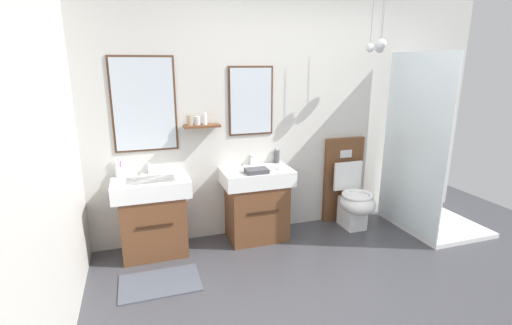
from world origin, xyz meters
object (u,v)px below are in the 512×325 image
vanity_sink_left (153,214)px  toothbrush_cup (119,172)px  shower_tray (426,192)px  soap_dispenser (277,156)px  vanity_sink_right (256,202)px  folded_hand_towel (257,171)px  toilet (350,194)px

vanity_sink_left → toothbrush_cup: toothbrush_cup is taller
vanity_sink_left → shower_tray: shower_tray is taller
vanity_sink_left → soap_dispenser: bearing=6.9°
vanity_sink_left → vanity_sink_right: 1.06m
vanity_sink_left → vanity_sink_right: size_ratio=1.00×
vanity_sink_right → soap_dispenser: size_ratio=4.29×
folded_hand_towel → shower_tray: bearing=-6.9°
vanity_sink_left → shower_tray: (2.95, -0.37, 0.02)m
soap_dispenser → vanity_sink_right: bearing=-150.7°
soap_dispenser → shower_tray: shower_tray is taller
vanity_sink_right → toilet: size_ratio=0.77×
vanity_sink_left → soap_dispenser: soap_dispenser is taller
toothbrush_cup → folded_hand_towel: size_ratio=0.88×
soap_dispenser → folded_hand_towel: size_ratio=0.82×
vanity_sink_right → shower_tray: 1.93m
vanity_sink_left → toothbrush_cup: bearing=151.3°
folded_hand_towel → shower_tray: (1.93, -0.23, -0.36)m
soap_dispenser → folded_hand_towel: soap_dispenser is taller
vanity_sink_right → toothbrush_cup: (-1.34, 0.15, 0.42)m
vanity_sink_left → toothbrush_cup: 0.53m
toilet → soap_dispenser: 0.98m
vanity_sink_left → folded_hand_towel: 1.10m
soap_dispenser → shower_tray: bearing=-18.3°
toilet → soap_dispenser: size_ratio=5.56×
vanity_sink_right → toothbrush_cup: bearing=173.5°
toothbrush_cup → shower_tray: 3.30m
vanity_sink_left → shower_tray: bearing=-7.1°
toothbrush_cup → shower_tray: shower_tray is taller
toilet → folded_hand_towel: bearing=-173.9°
vanity_sink_right → folded_hand_towel: size_ratio=3.51×
toilet → toothbrush_cup: (-2.48, 0.16, 0.45)m
toilet → soap_dispenser: (-0.84, 0.17, 0.47)m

